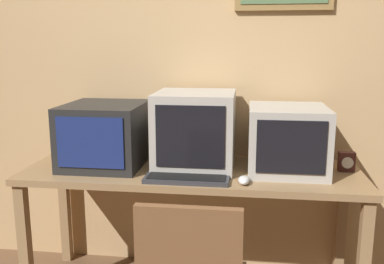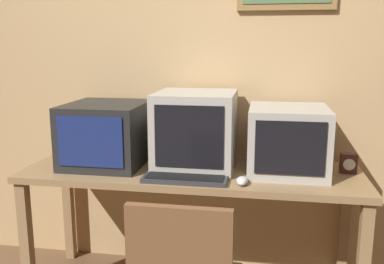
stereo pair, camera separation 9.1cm
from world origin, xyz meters
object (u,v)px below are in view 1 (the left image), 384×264
at_px(monitor_left, 105,135).
at_px(monitor_right, 287,139).
at_px(mouse_near_keyboard, 244,180).
at_px(keyboard_main, 186,178).
at_px(desk_clock, 347,162).
at_px(monitor_center, 195,130).

height_order(monitor_left, monitor_right, monitor_right).
xyz_separation_m(monitor_left, mouse_near_keyboard, (0.79, -0.25, -0.16)).
bearing_deg(mouse_near_keyboard, monitor_left, 162.46).
bearing_deg(monitor_left, keyboard_main, -25.59).
height_order(keyboard_main, desk_clock, desk_clock).
relative_size(monitor_right, keyboard_main, 1.04).
xyz_separation_m(monitor_center, mouse_near_keyboard, (0.28, -0.28, -0.19)).
height_order(mouse_near_keyboard, desk_clock, desk_clock).
bearing_deg(desk_clock, monitor_center, -178.94).
bearing_deg(monitor_center, mouse_near_keyboard, -44.78).
distance_m(monitor_left, monitor_center, 0.52).
bearing_deg(monitor_right, desk_clock, 5.30).
relative_size(keyboard_main, mouse_near_keyboard, 4.21).
height_order(monitor_center, monitor_right, monitor_center).
distance_m(monitor_left, desk_clock, 1.35).
relative_size(monitor_left, monitor_center, 1.08).
bearing_deg(keyboard_main, monitor_right, 25.86).
distance_m(monitor_left, keyboard_main, 0.58).
distance_m(keyboard_main, mouse_near_keyboard, 0.29).
xyz_separation_m(monitor_center, keyboard_main, (-0.01, -0.27, -0.20)).
height_order(keyboard_main, mouse_near_keyboard, mouse_near_keyboard).
relative_size(monitor_right, desk_clock, 4.19).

